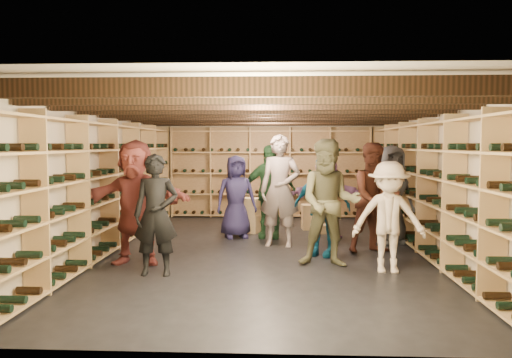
{
  "coord_description": "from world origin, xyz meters",
  "views": [
    {
      "loc": [
        0.22,
        -8.04,
        1.75
      ],
      "look_at": [
        -0.17,
        0.2,
        1.17
      ],
      "focal_mm": 35.0,
      "sensor_mm": 36.0,
      "label": 1
    }
  ],
  "objects_px": {
    "crate_loose": "(323,229)",
    "person_5": "(135,202)",
    "person_10": "(269,191)",
    "person_12": "(391,195)",
    "person_2": "(330,203)",
    "person_4": "(322,206)",
    "person_8": "(375,198)",
    "crate_stack_right": "(314,217)",
    "person_3": "(389,217)",
    "person_6": "(236,197)",
    "crate_stack_left": "(248,215)",
    "person_11": "(327,196)",
    "person_7": "(280,191)",
    "person_1": "(156,215)"
  },
  "relations": [
    {
      "from": "crate_loose",
      "to": "person_5",
      "type": "xyz_separation_m",
      "value": [
        -2.95,
        -2.66,
        0.82
      ]
    },
    {
      "from": "person_10",
      "to": "person_12",
      "type": "distance_m",
      "value": 2.2
    },
    {
      "from": "person_2",
      "to": "person_10",
      "type": "xyz_separation_m",
      "value": [
        -0.91,
        2.14,
        -0.04
      ]
    },
    {
      "from": "person_4",
      "to": "person_8",
      "type": "xyz_separation_m",
      "value": [
        0.87,
        0.25,
        0.11
      ]
    },
    {
      "from": "crate_stack_right",
      "to": "person_3",
      "type": "relative_size",
      "value": 0.35
    },
    {
      "from": "crate_stack_right",
      "to": "person_10",
      "type": "xyz_separation_m",
      "value": [
        -0.9,
        -0.95,
        0.61
      ]
    },
    {
      "from": "crate_loose",
      "to": "person_2",
      "type": "height_order",
      "value": "person_2"
    },
    {
      "from": "person_4",
      "to": "person_6",
      "type": "xyz_separation_m",
      "value": [
        -1.47,
        1.44,
        -0.01
      ]
    },
    {
      "from": "crate_stack_left",
      "to": "person_11",
      "type": "relative_size",
      "value": 0.44
    },
    {
      "from": "person_2",
      "to": "person_7",
      "type": "xyz_separation_m",
      "value": [
        -0.7,
        1.36,
        0.04
      ]
    },
    {
      "from": "crate_loose",
      "to": "person_1",
      "type": "bearing_deg",
      "value": -127.26
    },
    {
      "from": "person_4",
      "to": "person_12",
      "type": "distance_m",
      "value": 1.65
    },
    {
      "from": "person_2",
      "to": "person_1",
      "type": "bearing_deg",
      "value": -158.85
    },
    {
      "from": "crate_stack_right",
      "to": "person_11",
      "type": "xyz_separation_m",
      "value": [
        0.18,
        -0.84,
        0.52
      ]
    },
    {
      "from": "crate_stack_right",
      "to": "person_8",
      "type": "xyz_separation_m",
      "value": [
        0.83,
        -2.15,
        0.63
      ]
    },
    {
      "from": "person_12",
      "to": "person_6",
      "type": "bearing_deg",
      "value": 153.44
    },
    {
      "from": "crate_stack_left",
      "to": "person_1",
      "type": "height_order",
      "value": "person_1"
    },
    {
      "from": "person_1",
      "to": "person_2",
      "type": "height_order",
      "value": "person_2"
    },
    {
      "from": "crate_loose",
      "to": "person_5",
      "type": "relative_size",
      "value": 0.28
    },
    {
      "from": "person_5",
      "to": "person_2",
      "type": "bearing_deg",
      "value": 0.51
    },
    {
      "from": "crate_stack_left",
      "to": "person_7",
      "type": "height_order",
      "value": "person_7"
    },
    {
      "from": "crate_loose",
      "to": "person_5",
      "type": "bearing_deg",
      "value": -137.96
    },
    {
      "from": "person_6",
      "to": "person_4",
      "type": "bearing_deg",
      "value": -61.49
    },
    {
      "from": "person_1",
      "to": "person_12",
      "type": "bearing_deg",
      "value": 30.08
    },
    {
      "from": "crate_loose",
      "to": "person_3",
      "type": "distance_m",
      "value": 3.13
    },
    {
      "from": "person_2",
      "to": "person_12",
      "type": "bearing_deg",
      "value": 60.94
    },
    {
      "from": "crate_loose",
      "to": "person_12",
      "type": "xyz_separation_m",
      "value": [
        1.1,
        -0.98,
        0.78
      ]
    },
    {
      "from": "crate_stack_right",
      "to": "person_4",
      "type": "bearing_deg",
      "value": -91.0
    },
    {
      "from": "crate_stack_right",
      "to": "person_6",
      "type": "relative_size",
      "value": 0.34
    },
    {
      "from": "person_12",
      "to": "person_2",
      "type": "bearing_deg",
      "value": -144.03
    },
    {
      "from": "crate_loose",
      "to": "person_1",
      "type": "relative_size",
      "value": 0.31
    },
    {
      "from": "person_5",
      "to": "person_7",
      "type": "relative_size",
      "value": 0.95
    },
    {
      "from": "person_10",
      "to": "crate_loose",
      "type": "bearing_deg",
      "value": 34.55
    },
    {
      "from": "person_3",
      "to": "crate_loose",
      "type": "bearing_deg",
      "value": 105.55
    },
    {
      "from": "crate_stack_left",
      "to": "person_12",
      "type": "bearing_deg",
      "value": -21.39
    },
    {
      "from": "crate_stack_right",
      "to": "person_11",
      "type": "bearing_deg",
      "value": -78.04
    },
    {
      "from": "person_2",
      "to": "person_6",
      "type": "xyz_separation_m",
      "value": [
        -1.52,
        2.12,
        -0.14
      ]
    },
    {
      "from": "crate_stack_right",
      "to": "crate_loose",
      "type": "xyz_separation_m",
      "value": [
        0.15,
        -0.4,
        -0.17
      ]
    },
    {
      "from": "person_2",
      "to": "person_8",
      "type": "xyz_separation_m",
      "value": [
        0.82,
        0.93,
        -0.03
      ]
    },
    {
      "from": "crate_stack_right",
      "to": "person_6",
      "type": "height_order",
      "value": "person_6"
    },
    {
      "from": "crate_stack_right",
      "to": "person_1",
      "type": "bearing_deg",
      "value": -122.47
    },
    {
      "from": "person_12",
      "to": "person_4",
      "type": "bearing_deg",
      "value": -159.68
    },
    {
      "from": "person_4",
      "to": "person_6",
      "type": "height_order",
      "value": "person_4"
    },
    {
      "from": "crate_loose",
      "to": "person_12",
      "type": "distance_m",
      "value": 1.66
    },
    {
      "from": "crate_loose",
      "to": "person_3",
      "type": "height_order",
      "value": "person_3"
    },
    {
      "from": "person_2",
      "to": "person_5",
      "type": "relative_size",
      "value": 1.0
    },
    {
      "from": "person_3",
      "to": "person_5",
      "type": "relative_size",
      "value": 0.83
    },
    {
      "from": "crate_stack_right",
      "to": "person_4",
      "type": "distance_m",
      "value": 2.46
    },
    {
      "from": "person_6",
      "to": "person_11",
      "type": "bearing_deg",
      "value": -12.87
    },
    {
      "from": "person_2",
      "to": "person_4",
      "type": "distance_m",
      "value": 0.7
    }
  ]
}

